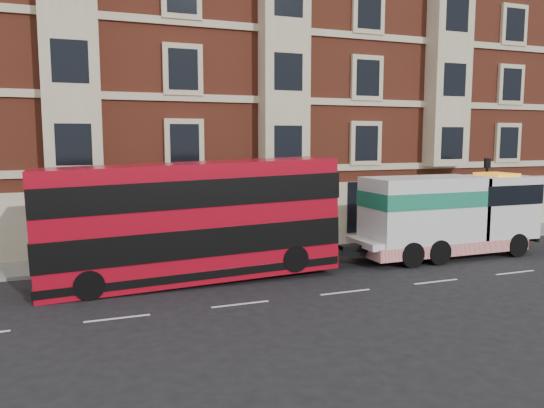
# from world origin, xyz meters

# --- Properties ---
(ground) EXTENTS (120.00, 120.00, 0.00)m
(ground) POSITION_xyz_m (0.00, 0.00, 0.00)
(ground) COLOR black
(ground) RESTS_ON ground
(sidewalk) EXTENTS (90.00, 3.00, 0.15)m
(sidewalk) POSITION_xyz_m (0.00, 7.50, 0.07)
(sidewalk) COLOR slate
(sidewalk) RESTS_ON ground
(victorian_terrace) EXTENTS (45.00, 12.00, 20.40)m
(victorian_terrace) POSITION_xyz_m (0.50, 15.00, 10.07)
(victorian_terrace) COLOR brown
(victorian_terrace) RESTS_ON ground
(lamp_post_west) EXTENTS (0.35, 0.15, 4.35)m
(lamp_post_west) POSITION_xyz_m (-6.00, 6.20, 2.68)
(lamp_post_west) COLOR black
(lamp_post_west) RESTS_ON sidewalk
(lamp_post_east) EXTENTS (0.35, 0.15, 4.35)m
(lamp_post_east) POSITION_xyz_m (12.00, 6.20, 2.68)
(lamp_post_east) COLOR black
(lamp_post_east) RESTS_ON sidewalk
(double_decker_bus) EXTENTS (11.44, 2.62, 4.63)m
(double_decker_bus) POSITION_xyz_m (-4.87, 3.48, 2.45)
(double_decker_bus) COLOR #A10819
(double_decker_bus) RESTS_ON ground
(tow_truck) EXTENTS (9.16, 2.71, 3.82)m
(tow_truck) POSITION_xyz_m (7.19, 3.48, 2.02)
(tow_truck) COLOR silver
(tow_truck) RESTS_ON ground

